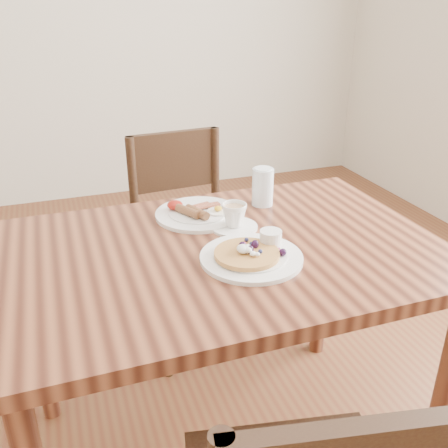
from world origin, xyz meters
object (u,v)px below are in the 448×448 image
(teacup_saucer, at_px, (234,218))
(dining_table, at_px, (224,278))
(breakfast_plate, at_px, (197,213))
(chair_far, at_px, (187,232))
(pancake_plate, at_px, (252,254))
(water_glass, at_px, (263,187))

(teacup_saucer, bearing_deg, dining_table, -123.21)
(breakfast_plate, bearing_deg, teacup_saucer, -57.82)
(dining_table, bearing_deg, chair_far, 83.91)
(dining_table, relative_size, teacup_saucer, 8.57)
(pancake_plate, height_order, breakfast_plate, pancake_plate)
(pancake_plate, height_order, teacup_saucer, teacup_saucer)
(chair_far, relative_size, teacup_saucer, 6.29)
(teacup_saucer, relative_size, water_glass, 1.14)
(water_glass, bearing_deg, dining_table, -131.90)
(pancake_plate, xyz_separation_m, breakfast_plate, (-0.05, 0.32, -0.00))
(dining_table, height_order, chair_far, chair_far)
(breakfast_plate, distance_m, teacup_saucer, 0.15)
(chair_far, bearing_deg, pancake_plate, 83.96)
(pancake_plate, xyz_separation_m, water_glass, (0.17, 0.33, 0.05))
(pancake_plate, bearing_deg, breakfast_plate, 99.82)
(chair_far, relative_size, water_glass, 7.17)
(water_glass, bearing_deg, pancake_plate, -117.51)
(breakfast_plate, xyz_separation_m, teacup_saucer, (0.08, -0.12, 0.02))
(pancake_plate, relative_size, breakfast_plate, 1.00)
(chair_far, height_order, breakfast_plate, chair_far)
(chair_far, height_order, teacup_saucer, chair_far)
(dining_table, bearing_deg, breakfast_plate, 91.87)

